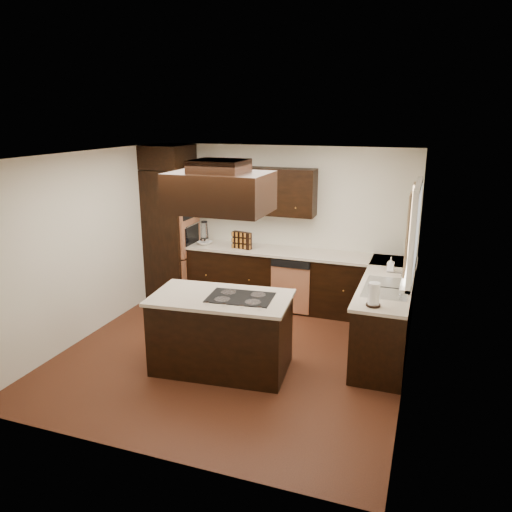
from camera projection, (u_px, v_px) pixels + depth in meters
name	position (u px, v px, depth m)	size (l,w,h in m)	color
floor	(233.00, 354.00, 6.39)	(4.20, 4.20, 0.02)	brown
ceiling	(230.00, 155.00, 5.71)	(4.20, 4.20, 0.02)	white
wall_back	(282.00, 225.00, 7.96)	(4.20, 0.02, 2.50)	beige
wall_front	(136.00, 327.00, 4.14)	(4.20, 0.02, 2.50)	beige
wall_left	(87.00, 245.00, 6.73)	(0.02, 4.20, 2.50)	beige
wall_right	(413.00, 278.00, 5.37)	(0.02, 4.20, 2.50)	beige
oven_column	(171.00, 234.00, 8.22)	(0.65, 0.75, 2.12)	black
wall_oven_face	(190.00, 232.00, 8.09)	(0.05, 0.62, 0.78)	#BA724C
base_cabinets_back	(277.00, 279.00, 7.89)	(2.93, 0.60, 0.88)	black
base_cabinets_right	(386.00, 314.00, 6.51)	(0.60, 2.40, 0.88)	black
countertop_back	(277.00, 251.00, 7.75)	(2.93, 0.63, 0.04)	beige
countertop_right	(388.00, 281.00, 6.39)	(0.63, 2.40, 0.04)	beige
upper_cabinets	(252.00, 190.00, 7.78)	(2.00, 0.34, 0.72)	black
dishwasher_front	(290.00, 290.00, 7.54)	(0.60, 0.05, 0.72)	#BA724C
window_frame	(415.00, 231.00, 5.77)	(0.06, 1.32, 1.12)	white
window_pane	(417.00, 231.00, 5.76)	(0.00, 1.20, 1.00)	white
curtain_left	(408.00, 234.00, 5.40)	(0.02, 0.34, 0.90)	beige
curtain_right	(411.00, 220.00, 6.16)	(0.02, 0.34, 0.90)	beige
sink_rim	(386.00, 288.00, 6.06)	(0.52, 0.84, 0.01)	silver
island	(222.00, 334.00, 5.92)	(1.56, 0.85, 0.88)	black
island_top	(221.00, 298.00, 5.79)	(1.62, 0.91, 0.04)	beige
cooktop	(240.00, 297.00, 5.73)	(0.74, 0.49, 0.01)	black
range_hood	(220.00, 192.00, 5.27)	(1.05, 0.72, 0.42)	black
hood_duct	(219.00, 166.00, 5.20)	(0.55, 0.50, 0.13)	black
blender_base	(205.00, 241.00, 8.09)	(0.15, 0.15, 0.10)	silver
blender_pitcher	(205.00, 230.00, 8.04)	(0.13, 0.13, 0.26)	silver
spice_rack	(242.00, 240.00, 7.81)	(0.32, 0.08, 0.27)	black
mixing_bowl	(205.00, 243.00, 8.07)	(0.22, 0.22, 0.06)	white
soap_bottle	(391.00, 264.00, 6.67)	(0.09, 0.09, 0.20)	white
paper_towel	(374.00, 295.00, 5.45)	(0.13, 0.13, 0.27)	white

